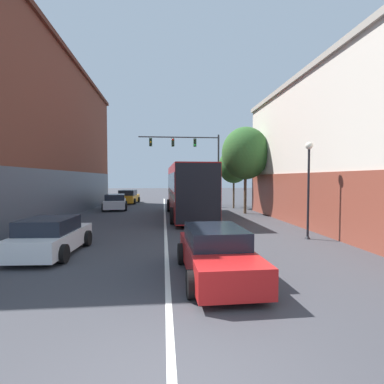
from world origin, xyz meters
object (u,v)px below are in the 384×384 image
object	(u,v)px
bus	(188,188)
parked_car_left_near	(51,237)
street_lamp	(309,181)
street_tree_far	(234,166)
traffic_signal_gantry	(193,153)
parked_car_left_far	(115,202)
parked_car_left_mid	(128,197)
street_tree_near	(245,153)
hatchback_foreground	(216,253)

from	to	relation	value
bus	parked_car_left_near	bearing A→B (deg)	149.15
parked_car_left_near	street_lamp	world-z (taller)	street_lamp
street_tree_far	parked_car_left_near	bearing A→B (deg)	-123.61
parked_car_left_near	traffic_signal_gantry	size ratio (longest dim) A/B	0.51
bus	parked_car_left_far	xyz separation A→B (m)	(-5.91, 5.45, -1.36)
bus	parked_car_left_mid	distance (m)	13.28
parked_car_left_near	street_lamp	xyz separation A→B (m)	(10.39, 1.70, 1.95)
parked_car_left_mid	street_tree_near	world-z (taller)	street_tree_near
parked_car_left_mid	street_tree_far	world-z (taller)	street_tree_far
street_lamp	parked_car_left_near	bearing A→B (deg)	-170.69
bus	street_tree_far	world-z (taller)	street_tree_far
bus	street_tree_near	xyz separation A→B (m)	(4.52, 1.56, 2.62)
bus	street_lamp	size ratio (longest dim) A/B	2.53
parked_car_left_near	parked_car_left_mid	xyz separation A→B (m)	(0.20, 21.92, 0.06)
street_tree_near	parked_car_left_mid	bearing A→B (deg)	133.93
street_tree_near	street_tree_far	bearing A→B (deg)	89.02
parked_car_left_near	traffic_signal_gantry	distance (m)	20.52
parked_car_left_mid	street_tree_far	distance (m)	12.36
street_tree_near	bus	bearing A→B (deg)	-160.98
street_tree_near	street_tree_far	world-z (taller)	street_tree_near
parked_car_left_mid	street_tree_near	bearing A→B (deg)	-131.46
traffic_signal_gantry	street_tree_far	size ratio (longest dim) A/B	1.51
parked_car_left_near	parked_car_left_mid	distance (m)	21.92
parked_car_left_near	hatchback_foreground	bearing A→B (deg)	-115.25
traffic_signal_gantry	street_lamp	world-z (taller)	traffic_signal_gantry
parked_car_left_near	parked_car_left_mid	world-z (taller)	parked_car_left_mid
traffic_signal_gantry	bus	bearing A→B (deg)	-97.84
hatchback_foreground	parked_car_left_mid	world-z (taller)	parked_car_left_mid
parked_car_left_near	street_tree_far	bearing A→B (deg)	-30.55
bus	parked_car_left_mid	bearing A→B (deg)	24.00
street_tree_far	bus	bearing A→B (deg)	-129.24
parked_car_left_near	street_tree_near	xyz separation A→B (m)	(10.26, 11.48, 3.99)
parked_car_left_far	street_tree_far	size ratio (longest dim) A/B	0.82
traffic_signal_gantry	street_tree_near	world-z (taller)	traffic_signal_gantry
traffic_signal_gantry	parked_car_left_near	bearing A→B (deg)	-110.36
traffic_signal_gantry	street_tree_near	bearing A→B (deg)	-65.57
street_lamp	street_tree_near	size ratio (longest dim) A/B	0.65
bus	hatchback_foreground	world-z (taller)	bus
parked_car_left_near	traffic_signal_gantry	world-z (taller)	traffic_signal_gantry
traffic_signal_gantry	street_tree_near	xyz separation A→B (m)	(3.30, -7.27, -0.62)
hatchback_foreground	street_tree_far	xyz separation A→B (m)	(4.89, 18.47, 3.14)
street_lamp	hatchback_foreground	bearing A→B (deg)	-136.94
hatchback_foreground	parked_car_left_mid	distance (m)	25.39
parked_car_left_far	hatchback_foreground	bearing A→B (deg)	-169.12
hatchback_foreground	street_tree_far	bearing A→B (deg)	-16.21
parked_car_left_near	street_lamp	size ratio (longest dim) A/B	0.95
hatchback_foreground	traffic_signal_gantry	world-z (taller)	traffic_signal_gantry
hatchback_foreground	parked_car_left_far	size ratio (longest dim) A/B	1.03
parked_car_left_far	street_tree_far	world-z (taller)	street_tree_far
hatchback_foreground	street_lamp	xyz separation A→B (m)	(4.96, 4.63, 1.93)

